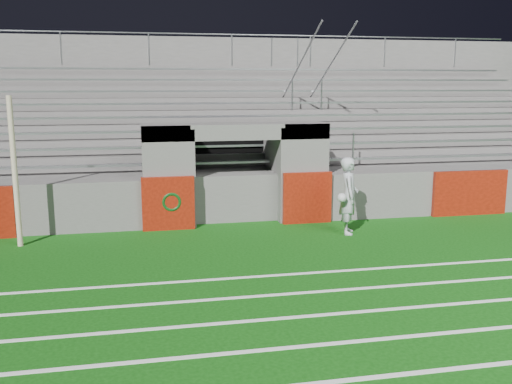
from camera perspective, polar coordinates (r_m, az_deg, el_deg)
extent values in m
plane|color=#0D450B|center=(11.92, 0.80, -6.82)|extent=(90.00, 90.00, 0.00)
cylinder|color=beige|center=(13.66, -22.98, 1.81)|extent=(0.12, 0.12, 3.36)
cube|color=white|center=(7.49, 9.42, -18.05)|extent=(28.00, 0.09, 0.01)
cube|color=white|center=(8.32, 6.89, -14.88)|extent=(28.00, 0.09, 0.01)
cube|color=white|center=(9.19, 4.89, -12.29)|extent=(28.00, 0.09, 0.01)
cube|color=white|center=(10.08, 3.26, -10.13)|extent=(28.00, 0.09, 0.01)
cube|color=white|center=(11.00, 1.92, -8.32)|extent=(28.00, 0.09, 0.01)
cube|color=#595754|center=(17.76, 23.47, 0.20)|extent=(10.60, 0.35, 1.25)
cube|color=#595754|center=(14.80, -8.94, 1.67)|extent=(1.20, 1.00, 2.60)
cube|color=#595754|center=(15.38, 4.58, 2.11)|extent=(1.20, 1.00, 2.60)
cube|color=black|center=(16.65, -3.02, 2.61)|extent=(2.60, 0.20, 2.50)
cube|color=#595754|center=(15.44, -6.64, 1.91)|extent=(0.10, 2.20, 2.50)
cube|color=#595754|center=(15.80, 1.71, 2.18)|extent=(0.10, 2.20, 2.50)
cube|color=#595754|center=(14.85, -2.08, 6.10)|extent=(4.80, 1.00, 0.40)
cube|color=#595754|center=(18.77, -4.00, 3.21)|extent=(26.00, 8.00, 0.20)
cube|color=#595754|center=(18.87, -3.97, 1.33)|extent=(26.00, 8.00, 1.05)
cube|color=#661308|center=(14.36, -8.77, -1.13)|extent=(1.30, 0.15, 1.35)
cube|color=#661308|center=(14.96, 5.13, -0.57)|extent=(1.30, 0.15, 1.35)
cube|color=#661308|center=(16.91, 20.57, -0.08)|extent=(2.20, 0.15, 1.25)
cube|color=gray|center=(15.86, -2.61, 3.01)|extent=(23.00, 0.28, 0.06)
cube|color=#595754|center=(16.70, -3.07, 3.29)|extent=(24.00, 0.75, 0.38)
cube|color=gray|center=(16.55, -3.03, 4.66)|extent=(23.00, 0.28, 0.06)
cube|color=#595754|center=(17.41, -3.44, 4.22)|extent=(24.00, 0.75, 0.76)
cube|color=gray|center=(17.26, -3.41, 6.17)|extent=(23.00, 0.28, 0.06)
cube|color=#595754|center=(18.13, -3.78, 5.08)|extent=(24.00, 0.75, 1.14)
cube|color=gray|center=(17.97, -3.77, 7.56)|extent=(23.00, 0.28, 0.06)
cube|color=#595754|center=(18.86, -4.10, 5.87)|extent=(24.00, 0.75, 1.52)
cube|color=gray|center=(18.70, -4.10, 8.84)|extent=(23.00, 0.28, 0.06)
cube|color=#595754|center=(19.58, -4.40, 6.60)|extent=(24.00, 0.75, 1.90)
cube|color=gray|center=(19.44, -4.41, 10.02)|extent=(23.00, 0.28, 0.06)
cube|color=#595754|center=(20.31, -4.67, 7.28)|extent=(24.00, 0.75, 2.28)
cube|color=gray|center=(20.18, -4.70, 11.12)|extent=(23.00, 0.28, 0.06)
cube|color=#595754|center=(21.05, -4.93, 7.91)|extent=(24.00, 0.75, 2.66)
cube|color=gray|center=(20.93, -4.97, 12.14)|extent=(23.00, 0.28, 0.06)
cube|color=#595754|center=(21.71, -5.14, 8.17)|extent=(26.00, 0.60, 5.29)
cylinder|color=#A5A8AD|center=(16.14, 6.36, 4.09)|extent=(0.05, 0.05, 1.00)
cylinder|color=#A5A8AD|center=(18.91, 3.64, 9.71)|extent=(0.05, 0.05, 1.00)
cylinder|color=#A5A8AD|center=(21.85, 1.57, 13.85)|extent=(0.05, 0.05, 1.00)
cylinder|color=#A5A8AD|center=(18.91, 3.66, 11.23)|extent=(0.05, 6.02, 3.08)
cylinder|color=#A5A8AD|center=(16.47, 9.68, 4.14)|extent=(0.05, 0.05, 1.00)
cylinder|color=#A5A8AD|center=(19.20, 6.56, 9.68)|extent=(0.05, 0.05, 1.00)
cylinder|color=#A5A8AD|center=(22.10, 4.17, 13.79)|extent=(0.05, 0.05, 1.00)
cylinder|color=#A5A8AD|center=(19.20, 6.59, 11.17)|extent=(0.05, 6.02, 3.08)
cylinder|color=#A5A8AD|center=(21.45, -18.93, 13.49)|extent=(0.05, 0.05, 1.10)
cylinder|color=#A5A8AD|center=(21.30, -10.67, 13.89)|extent=(0.05, 0.05, 1.10)
cylinder|color=#A5A8AD|center=(21.57, -2.43, 14.02)|extent=(0.05, 0.05, 1.10)
cylinder|color=#A5A8AD|center=(22.24, 5.45, 13.88)|extent=(0.05, 0.05, 1.10)
cylinder|color=#A5A8AD|center=(23.29, 12.73, 13.53)|extent=(0.05, 0.05, 1.10)
cylinder|color=#A5A8AD|center=(24.66, 19.28, 13.03)|extent=(0.05, 0.05, 1.10)
cylinder|color=#A5A8AD|center=(21.47, -5.18, 15.47)|extent=(24.00, 0.05, 0.05)
imported|color=#B2B6BD|center=(13.99, 9.27, -0.37)|extent=(0.63, 0.79, 1.87)
sphere|color=silver|center=(13.61, 8.59, -0.57)|extent=(0.22, 0.22, 0.22)
torus|color=#0E4713|center=(14.37, -8.44, -1.09)|extent=(0.59, 0.11, 0.59)
torus|color=#0C3D11|center=(14.31, -8.44, -0.99)|extent=(0.50, 0.10, 0.50)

